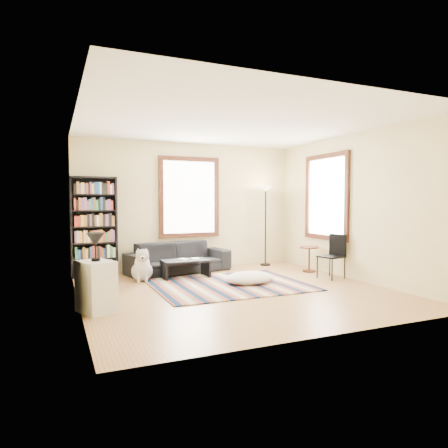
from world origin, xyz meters
name	(u,v)px	position (x,y,z in m)	size (l,w,h in m)	color
floor	(236,293)	(0.00, 0.00, -0.05)	(5.00, 5.00, 0.10)	#B27951
ceiling	(236,120)	(0.00, 0.00, 2.85)	(5.00, 5.00, 0.10)	white
wall_back	(188,206)	(0.00, 2.55, 1.40)	(5.00, 0.10, 2.80)	beige
wall_front	(334,211)	(0.00, -2.55, 1.40)	(5.00, 0.10, 2.80)	beige
wall_left	(73,209)	(-2.55, 0.00, 1.40)	(0.10, 5.00, 2.80)	beige
wall_right	(356,207)	(2.55, 0.00, 1.40)	(0.10, 5.00, 2.80)	beige
window_back	(189,197)	(0.00, 2.47, 1.60)	(1.20, 0.06, 1.60)	white
window_right	(326,197)	(2.47, 0.80, 1.60)	(0.06, 1.20, 1.60)	white
rug	(229,285)	(0.07, 0.42, 0.01)	(2.68, 2.15, 0.02)	#0B203A
sofa	(179,257)	(-0.39, 2.05, 0.32)	(0.85, 2.18, 0.64)	black
bookshelf	(94,227)	(-2.07, 2.32, 1.00)	(0.90, 0.30, 2.00)	black
coffee_table	(185,269)	(-0.45, 1.38, 0.18)	(0.90, 0.50, 0.36)	black
book_a	(180,260)	(-0.55, 1.38, 0.37)	(0.21, 0.16, 0.02)	beige
book_b	(192,259)	(-0.30, 1.43, 0.37)	(0.15, 0.20, 0.02)	beige
floor_cushion	(249,278)	(0.45, 0.38, 0.11)	(0.89, 0.67, 0.22)	silver
floor_lamp	(265,226)	(1.77, 2.15, 0.93)	(0.30, 0.30, 1.86)	black
side_table	(309,259)	(2.20, 1.01, 0.27)	(0.40, 0.40, 0.54)	#441F11
folding_chair	(331,257)	(2.15, 0.21, 0.43)	(0.42, 0.40, 0.86)	black
white_cabinet	(96,287)	(-2.30, -0.47, 0.35)	(0.38, 0.50, 0.70)	silver
table_lamp	(95,247)	(-2.30, -0.47, 0.89)	(0.24, 0.24, 0.38)	black
dog	(142,265)	(-1.29, 1.44, 0.31)	(0.44, 0.62, 0.62)	silver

